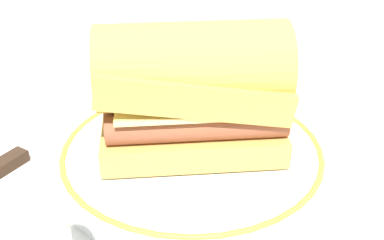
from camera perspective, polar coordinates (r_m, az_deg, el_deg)
The scene contains 3 objects.
ground_plane at distance 0.50m, azimuth 1.00°, elevation -5.15°, with size 1.50×1.50×0.00m, color silver.
plate at distance 0.50m, azimuth -0.00°, elevation -3.70°, with size 0.28×0.28×0.01m.
sausage_sandwich at distance 0.46m, azimuth -0.00°, elevation 3.59°, with size 0.20×0.14×0.13m.
Camera 1 is at (0.08, -0.40, 0.29)m, focal length 46.60 mm.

